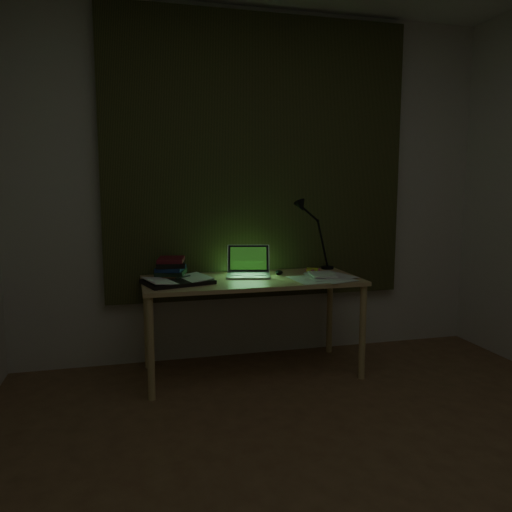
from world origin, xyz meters
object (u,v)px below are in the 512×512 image
(loose_papers, at_px, (314,275))
(open_textbook, at_px, (178,281))
(book_stack, at_px, (170,268))
(desk, at_px, (252,326))
(desk_lamp, at_px, (328,236))
(laptop, at_px, (248,261))

(loose_papers, bearing_deg, open_textbook, -178.87)
(open_textbook, relative_size, book_stack, 1.84)
(desk, relative_size, desk_lamp, 2.91)
(laptop, xyz_separation_m, open_textbook, (-0.49, -0.12, -0.09))
(open_textbook, relative_size, desk_lamp, 0.82)
(book_stack, relative_size, loose_papers, 0.59)
(open_textbook, bearing_deg, desk_lamp, -1.64)
(laptop, height_order, desk_lamp, desk_lamp)
(loose_papers, bearing_deg, desk, 175.55)
(open_textbook, xyz_separation_m, loose_papers, (0.92, 0.02, -0.01))
(laptop, distance_m, book_stack, 0.52)
(book_stack, height_order, desk_lamp, desk_lamp)
(desk, xyz_separation_m, laptop, (-0.01, 0.07, 0.43))
(desk, height_order, desk_lamp, desk_lamp)
(book_stack, bearing_deg, loose_papers, -10.01)
(open_textbook, distance_m, book_stack, 0.20)
(book_stack, xyz_separation_m, loose_papers, (0.95, -0.17, -0.06))
(laptop, height_order, loose_papers, laptop)
(desk, relative_size, laptop, 4.33)
(desk, bearing_deg, book_stack, 165.59)
(open_textbook, bearing_deg, laptop, -3.02)
(desk, xyz_separation_m, book_stack, (-0.52, 0.13, 0.40))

